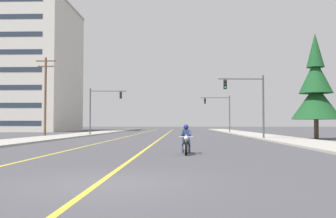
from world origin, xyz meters
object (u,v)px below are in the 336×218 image
object	(u,v)px
traffic_signal_mid_right	(221,108)
utility_pole_left_near	(45,94)
conifer_tree_right_verge_near	(316,90)
apartment_building_far_left_block	(5,68)
traffic_signal_near_left	(101,104)
motorcycle_with_rider	(186,142)
traffic_signal_near_right	(250,97)

from	to	relation	value
traffic_signal_mid_right	utility_pole_left_near	world-z (taller)	utility_pole_left_near
conifer_tree_right_verge_near	apartment_building_far_left_block	world-z (taller)	apartment_building_far_left_block
utility_pole_left_near	traffic_signal_near_left	bearing A→B (deg)	46.69
motorcycle_with_rider	apartment_building_far_left_block	bearing A→B (deg)	122.03
motorcycle_with_rider	traffic_signal_mid_right	world-z (taller)	traffic_signal_mid_right
utility_pole_left_near	conifer_tree_right_verge_near	bearing A→B (deg)	-12.89
apartment_building_far_left_block	utility_pole_left_near	bearing A→B (deg)	-58.40
traffic_signal_mid_right	conifer_tree_right_verge_near	size ratio (longest dim) A/B	0.59
motorcycle_with_rider	conifer_tree_right_verge_near	xyz separation A→B (m)	(12.97, 18.68, 4.20)
motorcycle_with_rider	traffic_signal_near_right	size ratio (longest dim) A/B	0.35
traffic_signal_mid_right	motorcycle_with_rider	bearing A→B (deg)	-98.30
traffic_signal_near_left	conifer_tree_right_verge_near	size ratio (longest dim) A/B	0.59
conifer_tree_right_verge_near	traffic_signal_near_left	bearing A→B (deg)	152.56
motorcycle_with_rider	utility_pole_left_near	distance (m)	30.43
traffic_signal_near_right	motorcycle_with_rider	bearing A→B (deg)	-109.78
traffic_signal_near_left	conifer_tree_right_verge_near	xyz separation A→B (m)	(23.82, -12.37, 0.69)
motorcycle_with_rider	apartment_building_far_left_block	xyz separation A→B (m)	(-36.96, 59.07, 12.61)
traffic_signal_near_left	utility_pole_left_near	size ratio (longest dim) A/B	0.66
traffic_signal_mid_right	apartment_building_far_left_block	distance (m)	46.76
traffic_signal_near_left	conifer_tree_right_verge_near	bearing A→B (deg)	-27.44
traffic_signal_near_right	apartment_building_far_left_block	size ratio (longest dim) A/B	0.22
traffic_signal_near_left	utility_pole_left_near	xyz separation A→B (m)	(-5.36, -5.69, 0.94)
motorcycle_with_rider	traffic_signal_mid_right	size ratio (longest dim) A/B	0.35
utility_pole_left_near	apartment_building_far_left_block	size ratio (longest dim) A/B	0.33
motorcycle_with_rider	traffic_signal_mid_right	bearing A→B (deg)	81.70
conifer_tree_right_verge_near	apartment_building_far_left_block	distance (m)	64.76
traffic_signal_near_right	traffic_signal_mid_right	size ratio (longest dim) A/B	1.00
utility_pole_left_near	traffic_signal_mid_right	bearing A→B (deg)	39.88
traffic_signal_near_left	apartment_building_far_left_block	distance (m)	39.36
traffic_signal_near_left	conifer_tree_right_verge_near	world-z (taller)	conifer_tree_right_verge_near
conifer_tree_right_verge_near	traffic_signal_near_right	bearing A→B (deg)	-174.56
traffic_signal_mid_right	utility_pole_left_near	bearing A→B (deg)	-140.12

